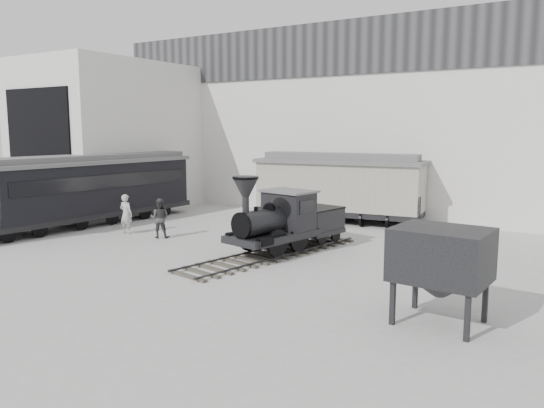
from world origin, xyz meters
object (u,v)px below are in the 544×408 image
Objects in this scene: locomotive at (283,224)px; visitor_a at (126,214)px; passenger_coach at (92,189)px; boxcar at (339,186)px; visitor_b at (160,218)px; coal_hopper at (441,262)px.

locomotive reaches higher than visitor_a.
locomotive is 11.91m from passenger_coach.
locomotive is at bearing -88.10° from boxcar.
visitor_b is (5.49, -0.79, -0.96)m from passenger_coach.
visitor_b is (-5.32, -8.29, -1.03)m from boxcar.
locomotive is 4.98× the size of visitor_b.
visitor_a is at bearing -23.44° from visitor_b.
locomotive reaches higher than coal_hopper.
boxcar is 9.90m from visitor_b.
visitor_b is at bearing -164.67° from locomotive.
visitor_a is (-7.40, -8.39, -1.00)m from boxcar.
coal_hopper is (19.33, -5.16, -0.24)m from passenger_coach.
coal_hopper is at bearing -21.00° from locomotive.
coal_hopper is at bearing -9.85° from passenger_coach.
boxcar is (-1.07, 7.88, 0.78)m from locomotive.
visitor_b is at bearing -3.09° from passenger_coach.
boxcar is 4.88× the size of visitor_a.
visitor_a is 2.08m from visitor_b.
visitor_a is at bearing 169.89° from coal_hopper.
visitor_a is (3.42, -0.90, -0.92)m from passenger_coach.
locomotive is 0.99× the size of boxcar.
locomotive is 7.99m from boxcar.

